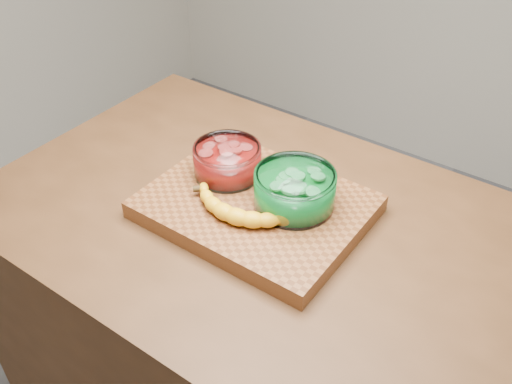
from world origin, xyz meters
The scene contains 5 objects.
counter centered at (0.00, 0.00, 0.45)m, with size 1.20×0.80×0.90m, color #4D2E17.
cutting_board centered at (0.00, 0.00, 0.92)m, with size 0.45×0.35×0.04m, color brown.
bowl_red centered at (-0.11, 0.04, 0.97)m, with size 0.15×0.15×0.07m.
bowl_green centered at (0.07, 0.03, 0.98)m, with size 0.17×0.17×0.08m.
banana centered at (0.00, -0.05, 0.96)m, with size 0.26×0.14×0.04m, color #EEA915, non-canonical shape.
Camera 1 is at (0.55, -0.77, 1.70)m, focal length 40.00 mm.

